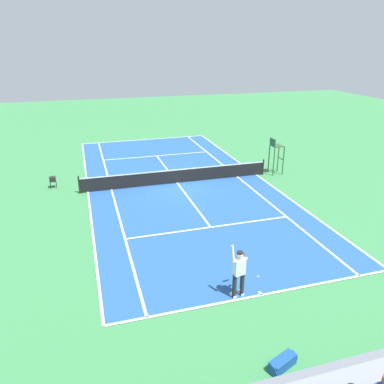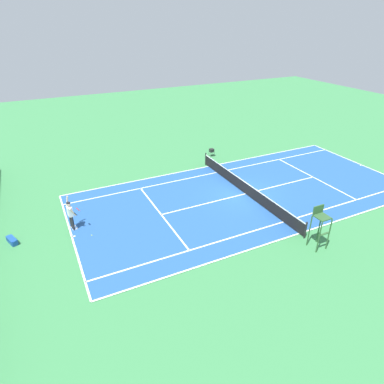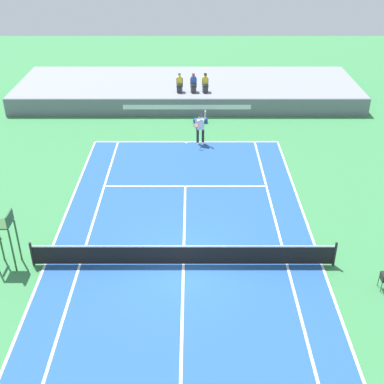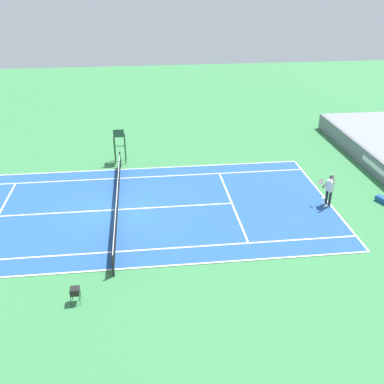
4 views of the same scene
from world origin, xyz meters
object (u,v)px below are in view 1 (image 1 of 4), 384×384
Objects in this scene: equipment_bag at (283,363)px; umpire_chair at (276,151)px; tennis_player at (239,272)px; ball_hopper at (53,179)px; tennis_ball at (258,277)px.

umpire_chair is at bearing -117.22° from equipment_bag.
tennis_player is 3.37m from equipment_bag.
equipment_bag is 1.36× the size of ball_hopper.
umpire_chair is (-7.63, -11.67, 0.56)m from tennis_player.
tennis_player is 1.75m from tennis_ball.
ball_hopper is (6.64, -13.10, -0.42)m from tennis_player.
umpire_chair is at bearing -120.72° from tennis_ball.
tennis_player is 2.18× the size of equipment_bag.
tennis_player is 2.98× the size of ball_hopper.
tennis_ball is 12.69m from umpire_chair.
equipment_bag is at bearing 89.01° from tennis_player.
tennis_player is at bearing 56.83° from umpire_chair.
ball_hopper is at bearing -57.43° from tennis_ball.
tennis_player is at bearing 116.88° from ball_hopper.
umpire_chair is at bearing -123.17° from tennis_player.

